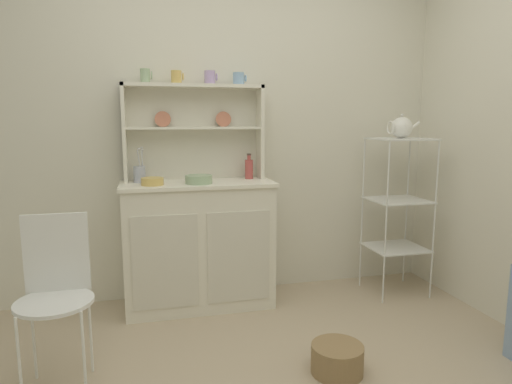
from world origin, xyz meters
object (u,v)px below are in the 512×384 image
(bakers_rack, at_px, (398,196))
(cup_sage_0, at_px, (145,76))
(jam_bottle, at_px, (249,168))
(utensil_jar, at_px, (140,174))
(floor_basket, at_px, (337,359))
(porcelain_teapot, at_px, (401,128))
(hutch_shelf_unit, at_px, (194,124))
(wire_chair, at_px, (56,284))
(hutch_cabinet, at_px, (199,243))
(bowl_mixing_large, at_px, (152,181))

(bakers_rack, bearing_deg, cup_sage_0, 172.29)
(jam_bottle, bearing_deg, utensil_jar, -179.35)
(floor_basket, xyz_separation_m, cup_sage_0, (-0.90, 1.17, 1.52))
(floor_basket, relative_size, porcelain_teapot, 1.12)
(hutch_shelf_unit, xyz_separation_m, wire_chair, (-0.79, -0.97, -0.75))
(cup_sage_0, bearing_deg, utensil_jar, -145.09)
(hutch_cabinet, distance_m, jam_bottle, 0.64)
(wire_chair, bearing_deg, hutch_cabinet, 11.31)
(bowl_mixing_large, xyz_separation_m, porcelain_teapot, (1.77, -0.05, 0.34))
(floor_basket, bearing_deg, cup_sage_0, 127.52)
(hutch_cabinet, bearing_deg, floor_basket, -60.98)
(hutch_cabinet, xyz_separation_m, jam_bottle, (0.38, 0.09, 0.50))
(wire_chair, bearing_deg, floor_basket, -44.44)
(hutch_cabinet, height_order, porcelain_teapot, porcelain_teapot)
(bakers_rack, relative_size, wire_chair, 1.38)
(hutch_cabinet, distance_m, cup_sage_0, 1.19)
(hutch_cabinet, xyz_separation_m, wire_chair, (-0.79, -0.80, 0.06))
(hutch_shelf_unit, height_order, wire_chair, hutch_shelf_unit)
(hutch_shelf_unit, relative_size, floor_basket, 3.56)
(floor_basket, bearing_deg, porcelain_teapot, 46.37)
(hutch_shelf_unit, relative_size, jam_bottle, 5.34)
(bakers_rack, distance_m, floor_basket, 1.45)
(hutch_shelf_unit, height_order, cup_sage_0, cup_sage_0)
(hutch_shelf_unit, bearing_deg, bowl_mixing_large, -141.94)
(hutch_shelf_unit, xyz_separation_m, utensil_jar, (-0.38, -0.09, -0.33))
(hutch_cabinet, relative_size, utensil_jar, 4.33)
(hutch_cabinet, bearing_deg, bakers_rack, -4.66)
(hutch_shelf_unit, bearing_deg, wire_chair, -129.21)
(bakers_rack, xyz_separation_m, porcelain_teapot, (-0.00, 0.00, 0.50))
(bowl_mixing_large, bearing_deg, porcelain_teapot, -1.50)
(bowl_mixing_large, distance_m, porcelain_teapot, 1.80)
(hutch_shelf_unit, distance_m, cup_sage_0, 0.45)
(bakers_rack, xyz_separation_m, utensil_jar, (-1.85, 0.20, 0.20))
(bowl_mixing_large, height_order, porcelain_teapot, porcelain_teapot)
(hutch_shelf_unit, bearing_deg, hutch_cabinet, -90.00)
(floor_basket, bearing_deg, wire_chair, 169.77)
(bowl_mixing_large, bearing_deg, jam_bottle, 13.13)
(cup_sage_0, bearing_deg, wire_chair, -116.95)
(floor_basket, xyz_separation_m, jam_bottle, (-0.20, 1.14, 0.88))
(hutch_cabinet, distance_m, bowl_mixing_large, 0.55)
(bakers_rack, height_order, cup_sage_0, cup_sage_0)
(bakers_rack, xyz_separation_m, jam_bottle, (-1.09, 0.21, 0.21))
(cup_sage_0, bearing_deg, floor_basket, -52.48)
(bakers_rack, distance_m, porcelain_teapot, 0.50)
(hutch_cabinet, relative_size, cup_sage_0, 11.04)
(utensil_jar, bearing_deg, bakers_rack, -6.08)
(hutch_cabinet, height_order, wire_chair, hutch_cabinet)
(hutch_cabinet, height_order, floor_basket, hutch_cabinet)
(wire_chair, distance_m, porcelain_teapot, 2.47)
(porcelain_teapot, bearing_deg, bowl_mixing_large, 178.50)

